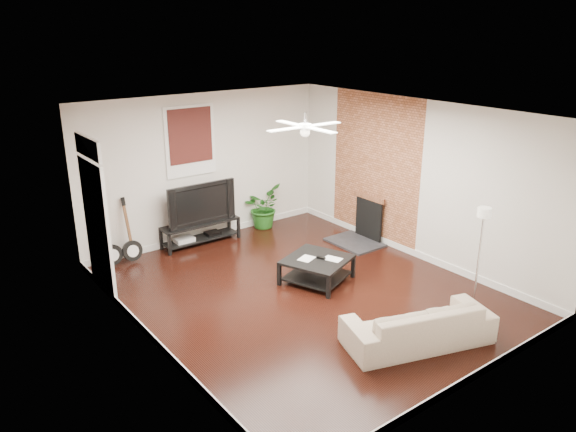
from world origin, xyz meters
The scene contains 14 objects.
room centered at (0.00, 0.00, 1.40)m, with size 5.01×6.01×2.81m.
brick_accent centered at (2.49, 1.00, 1.40)m, with size 0.02×2.20×2.80m, color brown.
fireplace centered at (2.20, 1.00, 0.46)m, with size 0.80×1.10×0.92m, color black.
window_back centered at (-0.30, 2.97, 1.95)m, with size 1.00×0.06×1.30m, color #35110E.
door_left centered at (-2.46, 1.90, 1.25)m, with size 0.08×1.00×2.50m, color white.
tv_stand centered at (-0.29, 2.78, 0.21)m, with size 1.52×0.40×0.43m, color black.
tv centered at (-0.29, 2.80, 0.82)m, with size 1.36×0.18×0.78m, color black.
coffee_table centered at (0.42, 0.18, 0.20)m, with size 0.94×0.94×0.40m, color black.
sofa centered at (0.29, -2.04, 0.28)m, with size 1.94×0.76×0.57m, color tan.
floor_lamp centered at (1.64, -1.94, 0.79)m, with size 0.26×0.26×1.59m, color silver, non-canonical shape.
potted_plant centered at (1.17, 2.82, 0.43)m, with size 0.78×0.68×0.87m, color #205F1B.
guitar_left centered at (-2.02, 2.75, 0.58)m, with size 0.36×0.25×1.17m, color black, non-canonical shape.
guitar_right centered at (-1.67, 2.72, 0.58)m, with size 0.36×0.25×1.17m, color black, non-canonical shape.
ceiling_fan centered at (0.00, 0.00, 2.60)m, with size 1.24×1.24×0.32m, color white, non-canonical shape.
Camera 1 is at (-4.89, -6.10, 3.98)m, focal length 34.60 mm.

